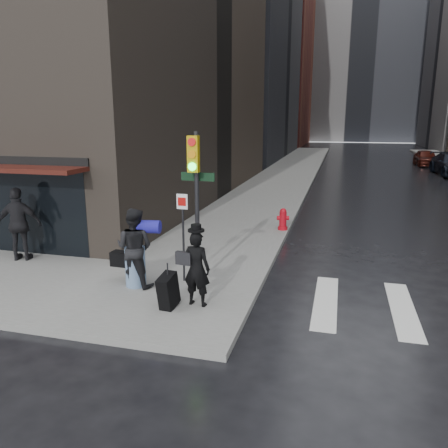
{
  "coord_description": "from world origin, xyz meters",
  "views": [
    {
      "loc": [
        3.64,
        -8.28,
        3.94
      ],
      "look_at": [
        0.82,
        2.28,
        1.3
      ],
      "focal_mm": 35.0,
      "sensor_mm": 36.0,
      "label": 1
    }
  ],
  "objects_px": {
    "parked_car_4": "(426,158)",
    "fire_hydrant": "(283,220)",
    "man_greycoat": "(20,224)",
    "traffic_light": "(194,188)",
    "man_jeans": "(134,247)",
    "man_overcoat": "(191,272)"
  },
  "relations": [
    {
      "from": "man_jeans",
      "to": "man_greycoat",
      "type": "height_order",
      "value": "man_greycoat"
    },
    {
      "from": "man_greycoat",
      "to": "man_overcoat",
      "type": "bearing_deg",
      "value": 147.17
    },
    {
      "from": "fire_hydrant",
      "to": "traffic_light",
      "type": "bearing_deg",
      "value": -103.05
    },
    {
      "from": "fire_hydrant",
      "to": "parked_car_4",
      "type": "relative_size",
      "value": 0.19
    },
    {
      "from": "parked_car_4",
      "to": "man_greycoat",
      "type": "bearing_deg",
      "value": -116.74
    },
    {
      "from": "fire_hydrant",
      "to": "parked_car_4",
      "type": "distance_m",
      "value": 27.33
    },
    {
      "from": "man_greycoat",
      "to": "traffic_light",
      "type": "xyz_separation_m",
      "value": [
        5.18,
        -0.46,
        1.27
      ]
    },
    {
      "from": "parked_car_4",
      "to": "fire_hydrant",
      "type": "bearing_deg",
      "value": -109.35
    },
    {
      "from": "parked_car_4",
      "to": "man_overcoat",
      "type": "bearing_deg",
      "value": -107.19
    },
    {
      "from": "parked_car_4",
      "to": "man_jeans",
      "type": "bearing_deg",
      "value": -110.15
    },
    {
      "from": "man_greycoat",
      "to": "traffic_light",
      "type": "height_order",
      "value": "traffic_light"
    },
    {
      "from": "man_overcoat",
      "to": "fire_hydrant",
      "type": "bearing_deg",
      "value": -92.52
    },
    {
      "from": "man_jeans",
      "to": "man_greycoat",
      "type": "xyz_separation_m",
      "value": [
        -3.88,
        0.95,
        0.08
      ]
    },
    {
      "from": "man_greycoat",
      "to": "traffic_light",
      "type": "relative_size",
      "value": 0.57
    },
    {
      "from": "man_overcoat",
      "to": "man_jeans",
      "type": "bearing_deg",
      "value": -18.68
    },
    {
      "from": "man_jeans",
      "to": "parked_car_4",
      "type": "distance_m",
      "value": 34.02
    },
    {
      "from": "man_greycoat",
      "to": "fire_hydrant",
      "type": "relative_size",
      "value": 2.63
    },
    {
      "from": "man_jeans",
      "to": "traffic_light",
      "type": "distance_m",
      "value": 1.94
    },
    {
      "from": "parked_car_4",
      "to": "traffic_light",
      "type": "bearing_deg",
      "value": -108.32
    },
    {
      "from": "man_greycoat",
      "to": "traffic_light",
      "type": "distance_m",
      "value": 5.35
    },
    {
      "from": "man_overcoat",
      "to": "traffic_light",
      "type": "xyz_separation_m",
      "value": [
        -0.31,
        1.23,
        1.54
      ]
    },
    {
      "from": "man_overcoat",
      "to": "fire_hydrant",
      "type": "height_order",
      "value": "man_overcoat"
    }
  ]
}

